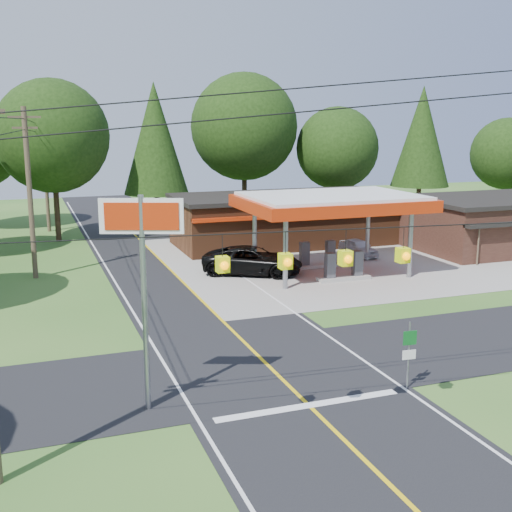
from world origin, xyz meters
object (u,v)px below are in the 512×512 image
object	(u,v)px
gas_canopy	(331,204)
sedan_car	(358,248)
big_stop_sign	(143,252)
suv_car	(253,261)

from	to	relation	value
gas_canopy	sedan_car	xyz separation A→B (m)	(4.17, 4.00, -3.68)
sedan_car	big_stop_sign	world-z (taller)	big_stop_sign
gas_canopy	big_stop_sign	size ratio (longest dim) A/B	1.52
gas_canopy	suv_car	bearing A→B (deg)	161.57
gas_canopy	sedan_car	bearing A→B (deg)	43.81
sedan_car	big_stop_sign	distance (m)	26.70
suv_car	big_stop_sign	distance (m)	19.54
sedan_car	gas_canopy	bearing A→B (deg)	-141.18
suv_car	big_stop_sign	bearing A→B (deg)	179.43
gas_canopy	big_stop_sign	distance (m)	20.55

